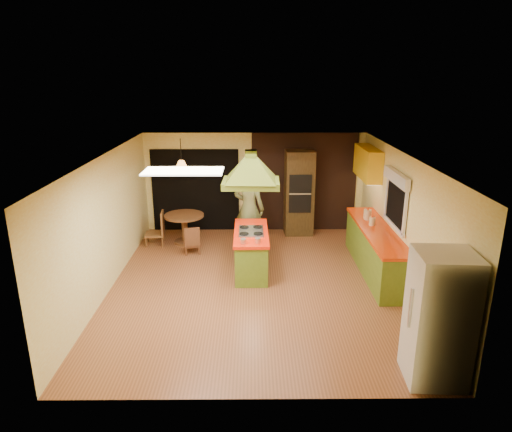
{
  "coord_description": "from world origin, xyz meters",
  "views": [
    {
      "loc": [
        -0.05,
        -8.01,
        3.92
      ],
      "look_at": [
        0.02,
        0.75,
        1.15
      ],
      "focal_mm": 32.0,
      "sensor_mm": 36.0,
      "label": 1
    }
  ],
  "objects_px": {
    "kitchen_island": "(251,251)",
    "canister_large": "(367,214)",
    "man": "(249,209)",
    "refrigerator": "(439,318)",
    "wall_oven": "(299,193)",
    "dining_table": "(184,223)"
  },
  "relations": [
    {
      "from": "wall_oven",
      "to": "dining_table",
      "type": "distance_m",
      "value": 2.91
    },
    {
      "from": "kitchen_island",
      "to": "wall_oven",
      "type": "height_order",
      "value": "wall_oven"
    },
    {
      "from": "kitchen_island",
      "to": "man",
      "type": "bearing_deg",
      "value": 91.86
    },
    {
      "from": "man",
      "to": "refrigerator",
      "type": "xyz_separation_m",
      "value": [
        2.48,
        -4.68,
        -0.08
      ]
    },
    {
      "from": "wall_oven",
      "to": "refrigerator",
      "type": "bearing_deg",
      "value": -80.5
    },
    {
      "from": "man",
      "to": "canister_large",
      "type": "bearing_deg",
      "value": -170.65
    },
    {
      "from": "kitchen_island",
      "to": "man",
      "type": "relative_size",
      "value": 0.87
    },
    {
      "from": "kitchen_island",
      "to": "man",
      "type": "xyz_separation_m",
      "value": [
        -0.05,
        1.2,
        0.55
      ]
    },
    {
      "from": "refrigerator",
      "to": "canister_large",
      "type": "bearing_deg",
      "value": 92.48
    },
    {
      "from": "refrigerator",
      "to": "wall_oven",
      "type": "xyz_separation_m",
      "value": [
        -1.25,
        5.78,
        0.16
      ]
    },
    {
      "from": "kitchen_island",
      "to": "dining_table",
      "type": "relative_size",
      "value": 1.82
    },
    {
      "from": "kitchen_island",
      "to": "canister_large",
      "type": "relative_size",
      "value": 8.58
    },
    {
      "from": "man",
      "to": "canister_large",
      "type": "xyz_separation_m",
      "value": [
        2.53,
        -0.55,
        0.04
      ]
    },
    {
      "from": "wall_oven",
      "to": "canister_large",
      "type": "height_order",
      "value": "wall_oven"
    },
    {
      "from": "man",
      "to": "refrigerator",
      "type": "height_order",
      "value": "man"
    },
    {
      "from": "man",
      "to": "wall_oven",
      "type": "height_order",
      "value": "wall_oven"
    },
    {
      "from": "wall_oven",
      "to": "canister_large",
      "type": "bearing_deg",
      "value": -54.49
    },
    {
      "from": "man",
      "to": "canister_large",
      "type": "distance_m",
      "value": 2.59
    },
    {
      "from": "man",
      "to": "wall_oven",
      "type": "distance_m",
      "value": 1.66
    },
    {
      "from": "refrigerator",
      "to": "dining_table",
      "type": "xyz_separation_m",
      "value": [
        -4.02,
        5.11,
        -0.41
      ]
    },
    {
      "from": "man",
      "to": "wall_oven",
      "type": "relative_size",
      "value": 0.93
    },
    {
      "from": "kitchen_island",
      "to": "refrigerator",
      "type": "height_order",
      "value": "refrigerator"
    }
  ]
}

